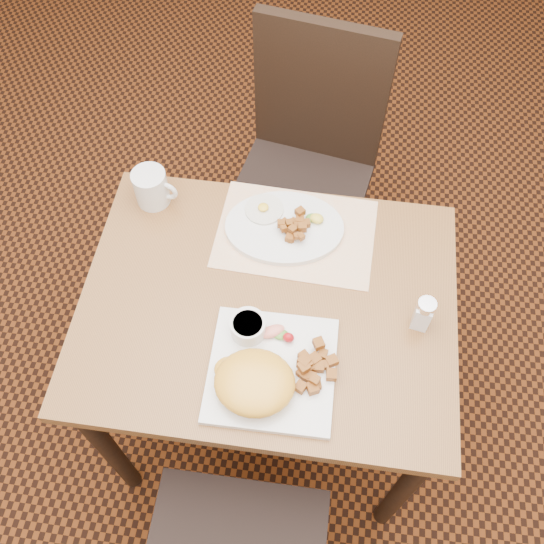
{
  "coord_description": "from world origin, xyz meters",
  "views": [
    {
      "loc": [
        0.11,
        -0.69,
        2.02
      ],
      "look_at": [
        0.0,
        0.04,
        0.82
      ],
      "focal_mm": 40.0,
      "sensor_mm": 36.0,
      "label": 1
    }
  ],
  "objects_px": {
    "salt_shaker": "(423,314)",
    "coffee_mug": "(152,188)",
    "plate_oval": "(284,228)",
    "plate_square": "(272,370)",
    "table": "(268,323)",
    "chair_far": "(307,159)"
  },
  "relations": [
    {
      "from": "plate_oval",
      "to": "coffee_mug",
      "type": "distance_m",
      "value": 0.36
    },
    {
      "from": "coffee_mug",
      "to": "plate_oval",
      "type": "bearing_deg",
      "value": -8.17
    },
    {
      "from": "plate_square",
      "to": "salt_shaker",
      "type": "distance_m",
      "value": 0.37
    },
    {
      "from": "chair_far",
      "to": "table",
      "type": "bearing_deg",
      "value": 97.13
    },
    {
      "from": "table",
      "to": "plate_square",
      "type": "xyz_separation_m",
      "value": [
        0.03,
        -0.17,
        0.12
      ]
    },
    {
      "from": "plate_square",
      "to": "plate_oval",
      "type": "relative_size",
      "value": 0.92
    },
    {
      "from": "table",
      "to": "plate_square",
      "type": "height_order",
      "value": "plate_square"
    },
    {
      "from": "table",
      "to": "chair_far",
      "type": "height_order",
      "value": "chair_far"
    },
    {
      "from": "table",
      "to": "chair_far",
      "type": "relative_size",
      "value": 0.93
    },
    {
      "from": "chair_far",
      "to": "plate_square",
      "type": "relative_size",
      "value": 3.46
    },
    {
      "from": "plate_square",
      "to": "table",
      "type": "bearing_deg",
      "value": 101.21
    },
    {
      "from": "chair_far",
      "to": "plate_oval",
      "type": "relative_size",
      "value": 3.19
    },
    {
      "from": "salt_shaker",
      "to": "coffee_mug",
      "type": "xyz_separation_m",
      "value": [
        -0.7,
        0.28,
        -0.0
      ]
    },
    {
      "from": "salt_shaker",
      "to": "coffee_mug",
      "type": "height_order",
      "value": "same"
    },
    {
      "from": "chair_far",
      "to": "plate_square",
      "type": "bearing_deg",
      "value": 100.13
    },
    {
      "from": "plate_oval",
      "to": "coffee_mug",
      "type": "height_order",
      "value": "coffee_mug"
    },
    {
      "from": "table",
      "to": "coffee_mug",
      "type": "bearing_deg",
      "value": 142.03
    },
    {
      "from": "table",
      "to": "plate_square",
      "type": "bearing_deg",
      "value": -78.79
    },
    {
      "from": "chair_far",
      "to": "salt_shaker",
      "type": "height_order",
      "value": "chair_far"
    },
    {
      "from": "plate_oval",
      "to": "salt_shaker",
      "type": "bearing_deg",
      "value": -32.98
    },
    {
      "from": "plate_square",
      "to": "plate_oval",
      "type": "xyz_separation_m",
      "value": [
        -0.02,
        0.39,
        0.0
      ]
    },
    {
      "from": "plate_oval",
      "to": "table",
      "type": "bearing_deg",
      "value": -93.34
    }
  ]
}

